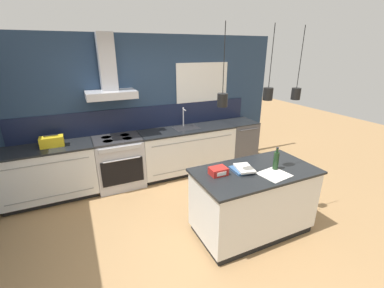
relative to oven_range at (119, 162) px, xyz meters
name	(u,v)px	position (x,y,z in m)	size (l,w,h in m)	color
ground_plane	(186,231)	(0.56, -1.69, -0.46)	(16.00, 16.00, 0.00)	#A87F51
wall_back	(141,106)	(0.53, 0.31, 0.90)	(5.60, 2.49, 2.60)	navy
counter_run_left	(49,173)	(-1.11, 0.01, 0.01)	(1.42, 0.64, 0.91)	black
counter_run_sink	(187,150)	(1.33, 0.01, 0.01)	(1.87, 0.64, 1.28)	black
oven_range	(119,162)	(0.00, 0.00, 0.00)	(0.80, 0.66, 0.91)	#B5B5BA
dishwasher	(239,141)	(2.56, 0.00, 0.00)	(0.60, 0.65, 0.91)	#4C4C51
kitchen_island	(253,201)	(1.38, -2.03, 0.00)	(1.56, 0.84, 0.91)	black
bottle_on_island	(276,160)	(1.61, -2.11, 0.58)	(0.07, 0.07, 0.30)	#193319
book_stack	(243,169)	(1.21, -1.97, 0.48)	(0.27, 0.32, 0.05)	#335684
red_supply_box	(218,171)	(0.88, -1.93, 0.50)	(0.21, 0.16, 0.09)	red
paper_pile	(274,174)	(1.50, -2.22, 0.46)	(0.38, 0.36, 0.01)	silver
yellow_toolbox	(52,142)	(-0.98, 0.00, 0.54)	(0.34, 0.18, 0.19)	gold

